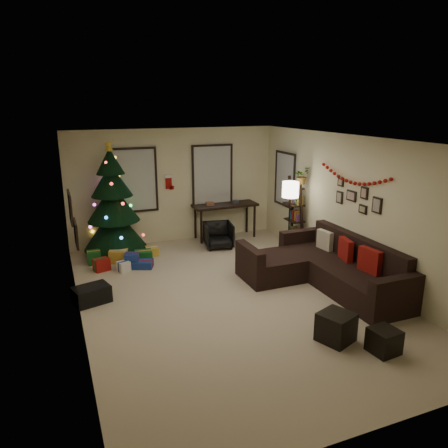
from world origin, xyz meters
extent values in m
plane|color=#C1AE92|center=(0.00, 0.00, 0.00)|extent=(7.00, 7.00, 0.00)
plane|color=white|center=(0.00, 0.00, 2.70)|extent=(7.00, 7.00, 0.00)
plane|color=beige|center=(0.00, 3.50, 1.35)|extent=(5.00, 0.00, 5.00)
plane|color=beige|center=(0.00, -3.50, 1.35)|extent=(5.00, 0.00, 5.00)
plane|color=beige|center=(-2.50, 0.00, 1.35)|extent=(0.00, 7.00, 7.00)
plane|color=beige|center=(2.50, 0.00, 1.35)|extent=(0.00, 7.00, 7.00)
cube|color=#728CB2|center=(-0.95, 3.47, 1.55)|extent=(0.94, 0.02, 1.35)
cube|color=beige|center=(-0.95, 3.47, 1.55)|extent=(0.94, 0.03, 1.35)
cube|color=#728CB2|center=(0.95, 3.47, 1.55)|extent=(0.94, 0.02, 1.35)
cube|color=beige|center=(0.95, 3.47, 1.55)|extent=(0.94, 0.03, 1.35)
cube|color=#728CB2|center=(2.47, 2.55, 1.50)|extent=(0.05, 0.27, 1.17)
cube|color=beige|center=(2.47, 2.55, 1.50)|extent=(0.05, 0.45, 1.17)
cylinder|color=black|center=(-1.52, 3.06, 0.15)|extent=(0.10, 0.10, 0.30)
cone|color=black|center=(-1.52, 3.06, 0.61)|extent=(1.37, 1.37, 0.96)
cone|color=black|center=(-1.52, 3.06, 1.16)|extent=(1.13, 1.13, 0.81)
cone|color=black|center=(-1.52, 3.06, 1.67)|extent=(0.89, 0.89, 0.71)
cone|color=black|center=(-1.52, 3.06, 2.07)|extent=(0.61, 0.61, 0.56)
cylinder|color=maroon|center=(-1.52, 3.06, 0.02)|extent=(1.11, 1.11, 0.04)
cube|color=#14591E|center=(-1.05, 2.35, 0.11)|extent=(0.35, 0.28, 0.22)
cube|color=navy|center=(-1.35, 2.05, 0.15)|extent=(0.28, 0.25, 0.30)
cube|color=gold|center=(-0.80, 2.65, 0.09)|extent=(0.25, 0.30, 0.18)
cube|color=maroon|center=(-1.95, 2.10, 0.12)|extent=(0.30, 0.22, 0.25)
cube|color=silver|center=(-1.55, 1.90, 0.10)|extent=(0.22, 0.22, 0.20)
cube|color=#14591E|center=(-2.05, 2.55, 0.14)|extent=(0.26, 0.26, 0.28)
cube|color=navy|center=(-1.15, 1.95, 0.07)|extent=(0.40, 0.30, 0.15)
cube|color=gold|center=(-1.56, 2.44, 0.14)|extent=(0.37, 0.27, 0.27)
cube|color=black|center=(2.03, -0.32, 0.22)|extent=(0.95, 2.54, 0.44)
cube|color=black|center=(2.41, -0.32, 0.67)|extent=(0.20, 2.54, 0.46)
cube|color=black|center=(2.03, -1.69, 0.35)|extent=(0.95, 0.20, 0.70)
cube|color=black|center=(2.03, 1.05, 0.35)|extent=(0.95, 0.20, 0.70)
cube|color=black|center=(1.11, 0.47, 0.22)|extent=(0.90, 0.95, 0.44)
cube|color=black|center=(0.57, 0.47, 0.35)|extent=(0.18, 0.95, 0.70)
cube|color=maroon|center=(2.21, -0.86, 0.64)|extent=(0.17, 0.46, 0.45)
cube|color=maroon|center=(2.21, -0.20, 0.64)|extent=(0.19, 0.43, 0.41)
cube|color=beige|center=(2.21, 0.46, 0.63)|extent=(0.15, 0.39, 0.38)
cube|color=black|center=(0.80, -1.88, 0.21)|extent=(0.57, 0.57, 0.42)
cube|color=black|center=(1.23, -2.38, 0.17)|extent=(0.39, 0.39, 0.34)
cube|color=black|center=(1.19, 3.22, 0.83)|extent=(1.59, 0.57, 0.06)
cylinder|color=black|center=(0.49, 2.99, 0.40)|extent=(0.06, 0.06, 0.80)
cylinder|color=black|center=(0.49, 3.45, 0.40)|extent=(0.06, 0.06, 0.80)
cylinder|color=black|center=(1.89, 2.99, 0.40)|extent=(0.06, 0.06, 0.80)
cylinder|color=black|center=(1.89, 3.45, 0.40)|extent=(0.06, 0.06, 0.80)
imported|color=black|center=(0.76, 2.57, 0.30)|extent=(0.67, 0.64, 0.60)
cube|color=black|center=(2.32, 1.53, 0.85)|extent=(0.05, 0.05, 1.69)
cube|color=black|center=(2.32, 1.98, 0.85)|extent=(0.05, 0.05, 1.69)
cube|color=black|center=(2.29, 1.75, 0.33)|extent=(0.30, 0.47, 0.03)
cube|color=black|center=(2.29, 1.75, 0.70)|extent=(0.30, 0.47, 0.03)
cube|color=black|center=(2.29, 1.75, 1.08)|extent=(0.30, 0.47, 0.03)
cube|color=black|center=(2.29, 1.75, 1.46)|extent=(0.30, 0.47, 0.03)
imported|color=#4C4C4C|center=(2.30, 1.57, 1.80)|extent=(0.52, 0.49, 0.47)
cylinder|color=black|center=(1.95, 1.43, 0.02)|extent=(0.29, 0.29, 0.03)
cylinder|color=black|center=(1.95, 1.43, 0.73)|extent=(0.03, 0.03, 1.39)
cylinder|color=white|center=(1.95, 1.43, 1.49)|extent=(0.35, 0.35, 0.33)
cube|color=black|center=(-2.48, 0.80, 1.65)|extent=(0.04, 0.60, 0.50)
cube|color=tan|center=(-2.48, 0.80, 1.65)|extent=(0.01, 0.54, 0.45)
cube|color=black|center=(-2.48, -0.41, 1.55)|extent=(0.04, 0.45, 0.35)
cube|color=beige|center=(-2.48, -0.41, 1.55)|extent=(0.01, 0.41, 0.31)
cube|color=black|center=(2.48, -0.60, 1.55)|extent=(0.03, 0.22, 0.28)
cube|color=black|center=(2.48, -0.25, 1.70)|extent=(0.03, 0.18, 0.22)
cube|color=black|center=(2.48, -0.25, 1.40)|extent=(0.03, 0.20, 0.16)
cube|color=black|center=(2.48, 0.10, 1.58)|extent=(0.03, 0.26, 0.20)
cube|color=black|center=(2.48, 0.45, 1.48)|extent=(0.03, 0.18, 0.24)
cube|color=black|center=(2.48, 0.45, 1.78)|extent=(0.03, 0.16, 0.16)
cube|color=#990F0C|center=(-0.15, 3.47, 1.44)|extent=(0.14, 0.04, 0.30)
cube|color=white|center=(-0.15, 3.47, 1.59)|extent=(0.16, 0.05, 0.08)
cube|color=#990F0C|center=(-0.08, 3.47, 1.31)|extent=(0.10, 0.04, 0.08)
cube|color=#990F0C|center=(0.18, 3.55, 1.36)|extent=(0.14, 0.04, 0.30)
cube|color=white|center=(0.18, 3.55, 1.51)|extent=(0.16, 0.05, 0.08)
cube|color=#990F0C|center=(0.25, 3.55, 1.23)|extent=(0.10, 0.04, 0.08)
cube|color=black|center=(-2.28, 0.67, 0.15)|extent=(0.67, 0.53, 0.29)
camera|label=1|loc=(-2.72, -6.37, 3.27)|focal=34.68mm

